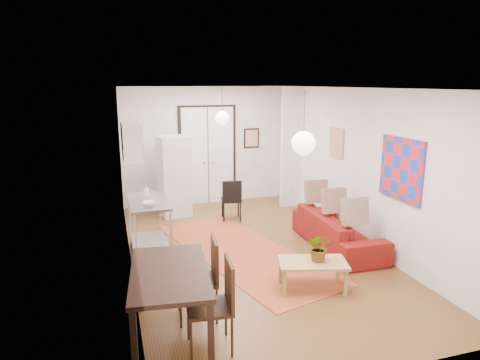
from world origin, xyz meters
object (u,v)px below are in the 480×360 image
object	(u,v)px
kitchen_counter	(149,219)
dining_chair_near	(195,269)
fridge	(174,176)
black_side_chair	(230,195)
sofa	(337,230)
dining_table	(170,278)
dining_chair_far	(207,294)
coffee_table	(313,265)

from	to	relation	value
kitchen_counter	dining_chair_near	size ratio (longest dim) A/B	1.24
fridge	dining_chair_near	distance (m)	4.43
kitchen_counter	black_side_chair	xyz separation A→B (m)	(1.92, 1.57, -0.12)
sofa	dining_table	size ratio (longest dim) A/B	1.36
sofa	dining_chair_far	distance (m)	3.71
dining_chair_near	dining_chair_far	world-z (taller)	same
fridge	dining_chair_far	world-z (taller)	fridge
dining_table	dining_chair_near	xyz separation A→B (m)	(0.39, 0.46, -0.15)
sofa	kitchen_counter	world-z (taller)	kitchen_counter
fridge	black_side_chair	distance (m)	1.36
dining_chair_far	fridge	bearing A→B (deg)	-178.30
sofa	dining_chair_near	xyz separation A→B (m)	(-2.96, -1.52, 0.29)
dining_chair_near	dining_chair_far	xyz separation A→B (m)	(0.00, -0.70, 0.00)
dining_table	dining_chair_near	size ratio (longest dim) A/B	1.54
kitchen_counter	coffee_table	bearing A→B (deg)	-44.90
dining_chair_near	dining_chair_far	size ratio (longest dim) A/B	1.00
kitchen_counter	fridge	xyz separation A→B (m)	(0.77, 2.20, 0.25)
sofa	dining_chair_near	bearing A→B (deg)	118.73
kitchen_counter	dining_chair_far	bearing A→B (deg)	-83.89
kitchen_counter	dining_table	bearing A→B (deg)	-91.48
fridge	kitchen_counter	bearing A→B (deg)	-117.33
sofa	fridge	distance (m)	3.90
coffee_table	dining_chair_far	world-z (taller)	dining_chair_far
fridge	black_side_chair	world-z (taller)	fridge
coffee_table	dining_chair_near	xyz separation A→B (m)	(-1.77, -0.15, 0.24)
black_side_chair	dining_chair_far	bearing A→B (deg)	80.75
dining_chair_far	black_side_chair	world-z (taller)	dining_chair_far
sofa	coffee_table	xyz separation A→B (m)	(-1.19, -1.37, 0.05)
dining_chair_far	dining_table	bearing A→B (deg)	-115.92
dining_table	dining_chair_far	bearing A→B (deg)	-31.96
sofa	coffee_table	bearing A→B (deg)	140.58
sofa	dining_chair_near	distance (m)	3.34
kitchen_counter	dining_chair_far	size ratio (longest dim) A/B	1.24
kitchen_counter	black_side_chair	world-z (taller)	kitchen_counter
dining_table	dining_chair_near	bearing A→B (deg)	49.91
dining_table	black_side_chair	xyz separation A→B (m)	(1.92, 4.22, -0.23)
dining_table	coffee_table	bearing A→B (deg)	15.82
coffee_table	kitchen_counter	bearing A→B (deg)	136.58
dining_chair_far	black_side_chair	bearing A→B (deg)	167.10
kitchen_counter	black_side_chair	size ratio (longest dim) A/B	1.42
sofa	fridge	xyz separation A→B (m)	(-2.57, 2.88, 0.58)
fridge	black_side_chair	bearing A→B (deg)	-37.02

